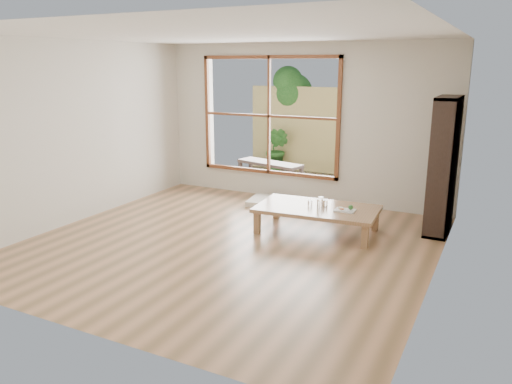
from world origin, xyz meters
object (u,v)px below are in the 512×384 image
Objects in this scene: low_table at (317,210)px; bookshelf at (443,166)px; food_tray at (346,210)px; garden_bench at (270,165)px.

low_table is 0.92× the size of bookshelf.
bookshelf reaches higher than low_table.
food_tray is at bearing -4.77° from low_table.
bookshelf is at bearing 34.54° from food_tray.
bookshelf is 6.78× the size of food_tray.
food_tray is (0.41, -0.01, 0.06)m from low_table.
bookshelf is 3.59m from garden_bench.
garden_bench is (-2.17, 2.22, 0.01)m from food_tray.
low_table is at bearing 177.29° from food_tray.
garden_bench reaches higher than low_table.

